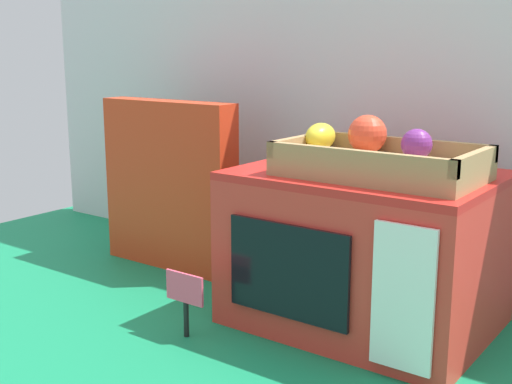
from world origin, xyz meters
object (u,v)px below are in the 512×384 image
Objects in this scene: toy_microwave at (364,249)px; price_sign at (185,295)px; cookie_set_box at (169,185)px; food_groups_crate at (376,159)px.

price_sign is at bearing -132.21° from toy_microwave.
price_sign is at bearing -43.06° from cookie_set_box.
cookie_set_box is at bearing 176.50° from toy_microwave.
toy_microwave is at bearing -3.50° from cookie_set_box.
cookie_set_box is at bearing 136.94° from price_sign.
food_groups_crate reaches higher than price_sign.
food_groups_crate is 0.47m from cookie_set_box.
toy_microwave is 0.28m from price_sign.
price_sign is (0.25, -0.23, -0.10)m from cookie_set_box.
cookie_set_box reaches higher than price_sign.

